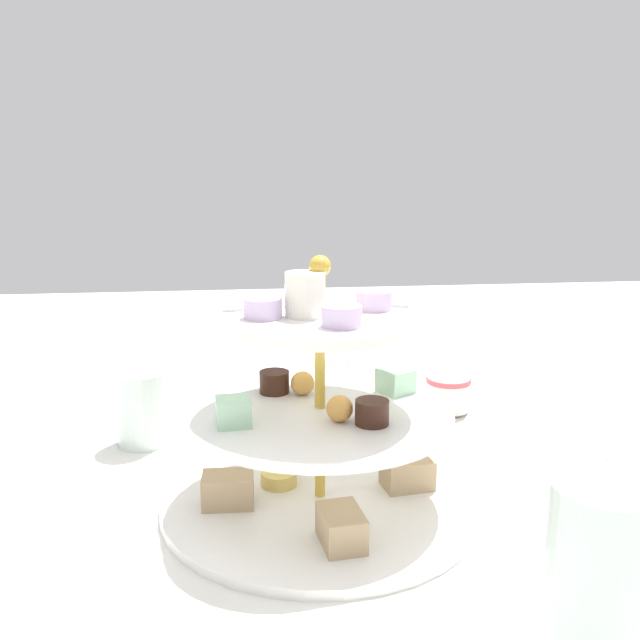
# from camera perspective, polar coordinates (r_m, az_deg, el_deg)

# --- Properties ---
(ground_plane) EXTENTS (2.40, 2.40, 0.00)m
(ground_plane) POSITION_cam_1_polar(r_m,az_deg,el_deg) (0.69, 0.00, -15.19)
(ground_plane) COLOR silver
(tiered_serving_stand) EXTENTS (0.31, 0.31, 0.24)m
(tiered_serving_stand) POSITION_cam_1_polar(r_m,az_deg,el_deg) (0.66, -0.05, -9.28)
(tiered_serving_stand) COLOR white
(tiered_serving_stand) RESTS_ON ground_plane
(water_glass_tall_right) EXTENTS (0.07, 0.07, 0.14)m
(water_glass_tall_right) POSITION_cam_1_polar(r_m,az_deg,el_deg) (0.49, 22.22, -19.81)
(water_glass_tall_right) COLOR silver
(water_glass_tall_right) RESTS_ON ground_plane
(water_glass_short_left) EXTENTS (0.06, 0.06, 0.07)m
(water_glass_short_left) POSITION_cam_1_polar(r_m,az_deg,el_deg) (0.94, 0.95, -4.97)
(water_glass_short_left) COLOR silver
(water_glass_short_left) RESTS_ON ground_plane
(teacup_with_saucer) EXTENTS (0.09, 0.09, 0.05)m
(teacup_with_saucer) POSITION_cam_1_polar(r_m,az_deg,el_deg) (0.92, 10.64, -6.28)
(teacup_with_saucer) COLOR white
(teacup_with_saucer) RESTS_ON ground_plane
(butter_knife_right) EXTENTS (0.02, 0.17, 0.00)m
(butter_knife_right) POSITION_cam_1_polar(r_m,az_deg,el_deg) (0.81, 24.78, -11.77)
(butter_knife_right) COLOR silver
(butter_knife_right) RESTS_ON ground_plane
(water_glass_mid_back) EXTENTS (0.06, 0.06, 0.09)m
(water_glass_mid_back) POSITION_cam_1_polar(r_m,az_deg,el_deg) (0.84, -14.70, -7.13)
(water_glass_mid_back) COLOR silver
(water_glass_mid_back) RESTS_ON ground_plane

